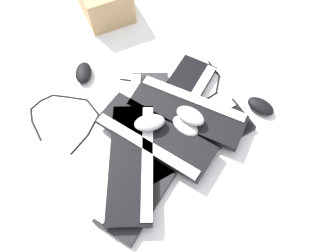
{
  "coord_description": "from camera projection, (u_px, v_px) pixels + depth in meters",
  "views": [
    {
      "loc": [
        0.23,
        -0.52,
        1.01
      ],
      "look_at": [
        -0.06,
        -0.07,
        0.03
      ],
      "focal_mm": 32.0,
      "sensor_mm": 36.0,
      "label": 1
    }
  ],
  "objects": [
    {
      "name": "keyboard_3",
      "position": [
        148.0,
        177.0,
        1.04
      ],
      "size": [
        0.16,
        0.44,
        0.03
      ],
      "color": "black",
      "rests_on": "ground"
    },
    {
      "name": "ground_plane",
      "position": [
        191.0,
        123.0,
        1.16
      ],
      "size": [
        3.2,
        3.2,
        0.0
      ],
      "primitive_type": "plane",
      "color": "silver"
    },
    {
      "name": "keyboard_0",
      "position": [
        196.0,
        138.0,
        1.11
      ],
      "size": [
        0.33,
        0.46,
        0.03
      ],
      "color": "black",
      "rests_on": "ground"
    },
    {
      "name": "keyboard_2",
      "position": [
        148.0,
        120.0,
        1.15
      ],
      "size": [
        0.37,
        0.45,
        0.03
      ],
      "color": "#232326",
      "rests_on": "ground"
    },
    {
      "name": "cable_1",
      "position": [
        64.0,
        115.0,
        1.17
      ],
      "size": [
        0.27,
        0.24,
        0.01
      ],
      "color": "black",
      "rests_on": "ground"
    },
    {
      "name": "mouse_4",
      "position": [
        190.0,
        116.0,
        1.08
      ],
      "size": [
        0.11,
        0.07,
        0.04
      ],
      "primitive_type": "ellipsoid",
      "rotation": [
        0.0,
        0.0,
        6.26
      ],
      "color": "#B7B7BC",
      "rests_on": "keyboard_4"
    },
    {
      "name": "mouse_1",
      "position": [
        186.0,
        127.0,
        1.09
      ],
      "size": [
        0.12,
        0.08,
        0.04
      ],
      "primitive_type": "ellipsoid",
      "rotation": [
        0.0,
        0.0,
        2.99
      ],
      "color": "#B7B7BC",
      "rests_on": "keyboard_0"
    },
    {
      "name": "mouse_0",
      "position": [
        83.0,
        73.0,
        1.25
      ],
      "size": [
        0.12,
        0.13,
        0.04
      ],
      "primitive_type": "ellipsoid",
      "rotation": [
        0.0,
        0.0,
        2.21
      ],
      "color": "black",
      "rests_on": "ground"
    },
    {
      "name": "keyboard_5",
      "position": [
        155.0,
        136.0,
        1.08
      ],
      "size": [
        0.44,
        0.15,
        0.03
      ],
      "color": "black",
      "rests_on": "keyboard_2"
    },
    {
      "name": "mouse_2",
      "position": [
        150.0,
        123.0,
        1.07
      ],
      "size": [
        0.12,
        0.12,
        0.04
      ],
      "primitive_type": "ellipsoid",
      "rotation": [
        0.0,
        0.0,
        0.78
      ],
      "color": "#B7B7BC",
      "rests_on": "keyboard_5"
    },
    {
      "name": "mouse_3",
      "position": [
        261.0,
        106.0,
        1.17
      ],
      "size": [
        0.11,
        0.07,
        0.04
      ],
      "primitive_type": "ellipsoid",
      "rotation": [
        0.0,
        0.0,
        3.06
      ],
      "color": "black",
      "rests_on": "ground"
    },
    {
      "name": "keyboard_1",
      "position": [
        178.0,
        100.0,
        1.19
      ],
      "size": [
        0.18,
        0.45,
        0.03
      ],
      "color": "black",
      "rests_on": "ground"
    },
    {
      "name": "cable_0",
      "position": [
        181.0,
        89.0,
        1.23
      ],
      "size": [
        0.38,
        0.29,
        0.01
      ],
      "color": "black",
      "rests_on": "ground"
    },
    {
      "name": "keyboard_4",
      "position": [
        188.0,
        111.0,
        1.13
      ],
      "size": [
        0.46,
        0.2,
        0.03
      ],
      "color": "black",
      "rests_on": "keyboard_1"
    },
    {
      "name": "keyboard_6",
      "position": [
        132.0,
        162.0,
        1.03
      ],
      "size": [
        0.37,
        0.45,
        0.03
      ],
      "color": "black",
      "rests_on": "keyboard_3"
    }
  ]
}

